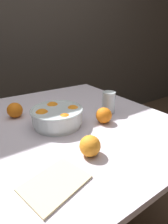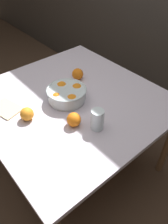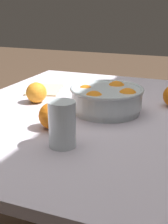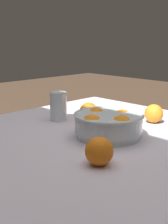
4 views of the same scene
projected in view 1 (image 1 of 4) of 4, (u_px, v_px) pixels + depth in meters
The scene contains 8 objects.
ground_plane at pixel (62, 216), 1.20m from camera, with size 12.00×12.00×0.00m, color #4C3828.
dining_table at pixel (56, 134), 0.94m from camera, with size 1.17×1.14×0.72m.
fruit_bowl at pixel (58, 116), 0.87m from camera, with size 0.26×0.26×0.10m.
juice_glass at pixel (108, 103), 1.01m from camera, with size 0.07×0.07×0.13m.
orange_loose_near_bowl at pixel (104, 115), 0.89m from camera, with size 0.08×0.08×0.08m, color orange.
orange_loose_front at pixel (90, 146), 0.65m from camera, with size 0.08×0.08×0.08m, color orange.
orange_loose_aside at pixel (15, 110), 0.96m from camera, with size 0.08×0.08×0.08m, color orange.
napkin at pixel (55, 183), 0.53m from camera, with size 0.19×0.14×0.01m, color beige.
Camera 1 is at (-0.33, -0.76, 1.13)m, focal length 28.00 mm.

